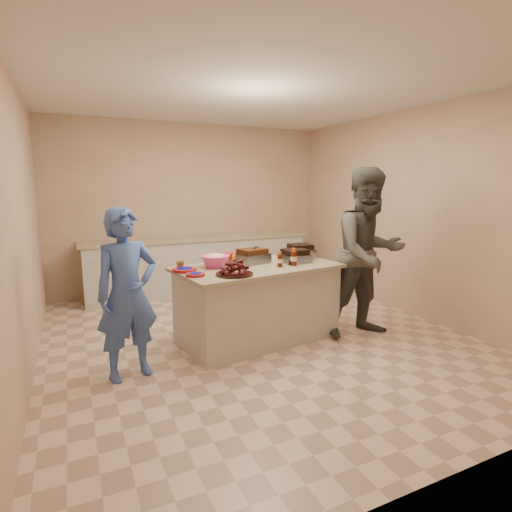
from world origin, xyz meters
name	(u,v)px	position (x,y,z in m)	size (l,w,h in m)	color
room	(257,337)	(0.00, 0.00, 0.00)	(4.50, 5.00, 2.70)	tan
back_counter	(200,265)	(0.00, 2.20, 0.45)	(3.60, 0.64, 0.90)	beige
island	(258,338)	(-0.01, -0.04, 0.00)	(1.78, 0.94, 0.85)	beige
rib_platter	(234,275)	(-0.42, -0.36, 0.85)	(0.37, 0.37, 0.15)	#410C0B
pulled_pork_tray	(252,263)	(0.00, 0.13, 0.85)	(0.35, 0.26, 0.11)	#47230F
brisket_tray	(295,262)	(0.46, -0.04, 0.85)	(0.31, 0.26, 0.09)	black
roasting_pan	(300,258)	(0.65, 0.16, 0.85)	(0.29, 0.29, 0.12)	gray
coleslaw_bowl	(215,267)	(-0.46, 0.08, 0.85)	(0.32, 0.32, 0.22)	#EB4597
sausage_plate	(254,259)	(0.12, 0.35, 0.85)	(0.27, 0.27, 0.05)	silver
mac_cheese_dish	(294,256)	(0.66, 0.31, 0.85)	(0.28, 0.21, 0.07)	#E3A30B
bbq_bottle_a	(280,267)	(0.18, -0.20, 0.85)	(0.06, 0.06, 0.17)	#451407
bbq_bottle_b	(294,266)	(0.35, -0.20, 0.85)	(0.07, 0.07, 0.20)	#451407
mustard_bottle	(234,263)	(-0.20, 0.19, 0.85)	(0.04, 0.04, 0.12)	#F6AA00
sauce_bowl	(242,263)	(-0.12, 0.18, 0.85)	(0.13, 0.04, 0.13)	silver
plate_stack_large	(185,271)	(-0.82, 0.02, 0.85)	(0.25, 0.25, 0.03)	maroon
plate_stack_small	(195,276)	(-0.78, -0.24, 0.85)	(0.19, 0.19, 0.03)	maroon
plastic_cup	(180,269)	(-0.83, 0.14, 0.85)	(0.09, 0.08, 0.09)	#98681F
basket_stack	(229,262)	(-0.22, 0.31, 0.85)	(0.20, 0.15, 0.10)	maroon
guest_blue	(132,375)	(-1.44, -0.36, 0.00)	(0.56, 1.54, 0.37)	#3E5FB3
guest_gray	(365,334)	(1.18, -0.44, 0.00)	(0.93, 1.92, 0.73)	#52504A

